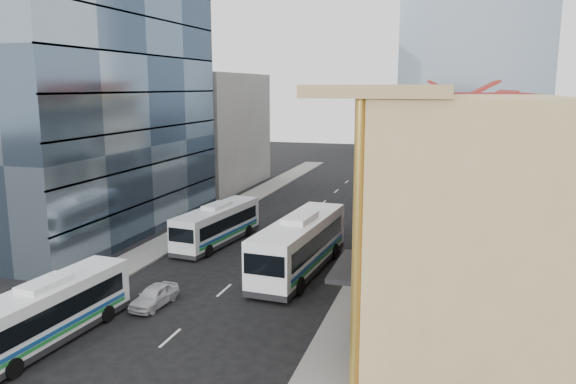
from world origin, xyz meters
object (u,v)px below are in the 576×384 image
(bus_left_far, at_px, (217,224))
(office_tower, at_px, (83,56))
(shophouse_tan, at_px, (467,222))
(bus_left_near, at_px, (47,311))
(sedan_left, at_px, (154,296))
(bus_right, at_px, (300,243))

(bus_left_far, bearing_deg, office_tower, -179.62)
(shophouse_tan, xyz_separation_m, bus_left_far, (-18.55, 12.61, -4.34))
(bus_left_near, distance_m, sedan_left, 6.28)
(bus_left_near, xyz_separation_m, bus_right, (9.09, 13.81, 0.38))
(bus_left_far, height_order, bus_right, bus_right)
(shophouse_tan, bearing_deg, office_tower, 155.70)
(office_tower, relative_size, sedan_left, 8.29)
(office_tower, relative_size, bus_right, 2.40)
(shophouse_tan, height_order, sedan_left, shophouse_tan)
(shophouse_tan, height_order, bus_right, shophouse_tan)
(bus_left_near, bearing_deg, bus_right, 60.61)
(bus_left_near, relative_size, bus_right, 0.81)
(bus_left_far, height_order, sedan_left, bus_left_far)
(shophouse_tan, relative_size, bus_left_far, 1.35)
(office_tower, relative_size, bus_left_far, 2.90)
(bus_right, bearing_deg, sedan_left, -123.97)
(office_tower, distance_m, bus_right, 25.14)
(shophouse_tan, height_order, bus_left_far, shophouse_tan)
(bus_left_near, relative_size, sedan_left, 2.79)
(office_tower, distance_m, sedan_left, 24.82)
(bus_right, distance_m, sedan_left, 10.52)
(office_tower, xyz_separation_m, bus_right, (20.59, -6.27, -13.00))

